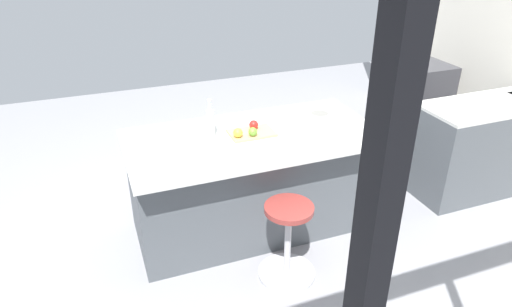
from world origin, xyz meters
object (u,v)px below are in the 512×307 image
Objects in this scene: apple_red at (254,125)px; apple_yellow at (238,133)px; oven_range at (419,98)px; cutting_board at (252,133)px; fruit_bowl at (319,117)px; water_bottle at (210,122)px; kitchen_island at (252,181)px; stool_by_window at (288,244)px; apple_green at (253,132)px.

apple_red and apple_yellow have the same top height.
oven_range is 11.81× the size of apple_red.
fruit_bowl is at bearing -175.67° from cutting_board.
apple_yellow reaches higher than cutting_board.
water_bottle is at bearing 20.57° from oven_range.
apple_red reaches higher than cutting_board.
oven_range is 3.25m from water_bottle.
kitchen_island is 3.22× the size of stool_by_window.
apple_yellow is at bearing -9.33° from apple_green.
cutting_board is at bearing 24.13° from oven_range.
water_bottle reaches higher than apple_yellow.
apple_green reaches higher than stool_by_window.
cutting_board is at bearing -158.73° from apple_yellow.
oven_range is at bearing -156.13° from kitchen_island.
apple_red is 0.20m from apple_yellow.
oven_range is 2.40m from fruit_bowl.
oven_range is 1.40× the size of stool_by_window.
fruit_bowl is (-0.77, -0.10, -0.02)m from apple_yellow.
apple_red is 0.41× the size of fruit_bowl.
apple_red is (-0.00, -0.72, 0.67)m from stool_by_window.
cutting_board is (0.00, 0.02, 0.46)m from kitchen_island.
water_bottle is at bearing -35.16° from apple_yellow.
apple_red reaches higher than stool_by_window.
kitchen_island is at bearing -87.61° from stool_by_window.
water_bottle is (0.18, -0.13, 0.07)m from apple_yellow.
apple_yellow is (0.17, -0.62, 0.67)m from stool_by_window.
apple_green is (0.05, 0.12, -0.00)m from apple_red.
apple_green is at bearing 153.73° from water_bottle.
cutting_board is (2.67, 1.20, 0.48)m from oven_range.
apple_yellow is at bearing -74.67° from stool_by_window.
kitchen_island is at bearing 169.75° from water_bottle.
kitchen_island is 0.66m from water_bottle.
kitchen_island is 0.53m from apple_yellow.
water_bottle is (0.30, -0.15, 0.07)m from apple_green.
apple_red is (-0.03, -0.03, 0.51)m from kitchen_island.
apple_green reaches higher than kitchen_island.
fruit_bowl is at bearing 179.91° from apple_red.
stool_by_window is at bearing 89.98° from apple_red.
water_bottle is at bearing -10.25° from kitchen_island.
apple_red is at bearing -132.33° from kitchen_island.
cutting_board is 0.08m from apple_red.
stool_by_window is (2.64, 1.87, -0.14)m from oven_range.
stool_by_window is at bearing 35.27° from oven_range.
apple_red is at bearing -90.02° from stool_by_window.
water_bottle is at bearing -13.29° from cutting_board.
apple_red is at bearing -113.82° from apple_green.
kitchen_island is 0.71m from stool_by_window.
oven_range is at bearing -150.63° from fruit_bowl.
oven_range is 2.92m from kitchen_island.
oven_range is 0.43× the size of kitchen_island.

